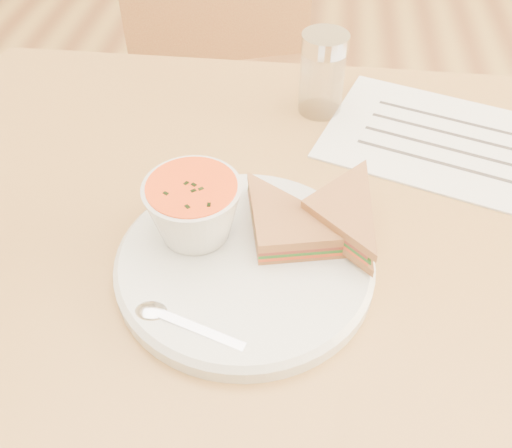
% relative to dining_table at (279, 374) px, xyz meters
% --- Properties ---
extents(dining_table, '(1.00, 0.70, 0.75)m').
position_rel_dining_table_xyz_m(dining_table, '(0.00, 0.00, 0.00)').
color(dining_table, brown).
rests_on(dining_table, floor).
extents(chair_far, '(0.57, 0.57, 1.01)m').
position_rel_dining_table_xyz_m(chair_far, '(-0.15, 0.60, 0.13)').
color(chair_far, brown).
rests_on(chair_far, floor).
extents(plate, '(0.32, 0.32, 0.02)m').
position_rel_dining_table_xyz_m(plate, '(-0.04, -0.09, 0.38)').
color(plate, silver).
rests_on(plate, dining_table).
extents(soup_bowl, '(0.12, 0.12, 0.07)m').
position_rel_dining_table_xyz_m(soup_bowl, '(-0.10, -0.06, 0.43)').
color(soup_bowl, silver).
rests_on(soup_bowl, plate).
extents(sandwich_half_a, '(0.14, 0.14, 0.04)m').
position_rel_dining_table_xyz_m(sandwich_half_a, '(-0.02, -0.11, 0.41)').
color(sandwich_half_a, '#A56F3A').
rests_on(sandwich_half_a, plate).
extents(sandwich_half_b, '(0.15, 0.15, 0.03)m').
position_rel_dining_table_xyz_m(sandwich_half_b, '(0.01, -0.04, 0.42)').
color(sandwich_half_b, '#A56F3A').
rests_on(sandwich_half_b, plate).
extents(spoon, '(0.17, 0.08, 0.01)m').
position_rel_dining_table_xyz_m(spoon, '(-0.08, -0.19, 0.40)').
color(spoon, silver).
rests_on(spoon, plate).
extents(paper_menu, '(0.36, 0.31, 0.00)m').
position_rel_dining_table_xyz_m(paper_menu, '(0.20, 0.16, 0.38)').
color(paper_menu, white).
rests_on(paper_menu, dining_table).
extents(condiment_shaker, '(0.07, 0.07, 0.12)m').
position_rel_dining_table_xyz_m(condiment_shaker, '(0.03, 0.22, 0.43)').
color(condiment_shaker, silver).
rests_on(condiment_shaker, dining_table).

